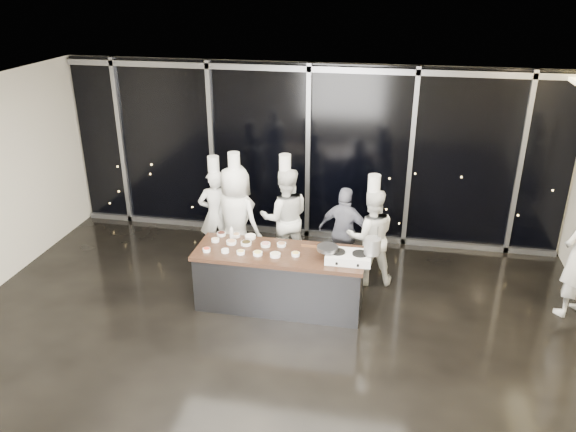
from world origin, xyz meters
name	(u,v)px	position (x,y,z in m)	size (l,w,h in m)	color
ground	(266,340)	(0.00, 0.00, 0.00)	(9.00, 9.00, 0.00)	black
room_shell	(278,187)	(0.18, 0.00, 2.25)	(9.02, 7.02, 3.21)	beige
window_wall	(308,154)	(0.00, 3.43, 1.60)	(8.90, 0.11, 3.20)	black
demo_counter	(280,279)	(0.00, 0.90, 0.45)	(2.46, 0.86, 0.90)	#353539
stove	(349,257)	(1.00, 0.81, 0.96)	(0.63, 0.41, 0.14)	silver
frying_pan	(327,248)	(0.69, 0.82, 1.07)	(0.52, 0.30, 0.05)	gray
stock_pot	(372,246)	(1.32, 0.83, 1.15)	(0.23, 0.23, 0.23)	#ACACAE
prep_bowls	(248,245)	(-0.50, 0.99, 0.93)	(1.40, 0.69, 0.05)	white
squeeze_bottle	(232,232)	(-0.80, 1.20, 1.00)	(0.06, 0.06, 0.21)	white
chef_far_left	(216,213)	(-1.38, 2.22, 0.83)	(0.69, 0.57, 1.84)	silver
chef_left	(236,218)	(-0.94, 1.94, 0.90)	(1.03, 0.88, 2.02)	silver
chef_center	(285,217)	(-0.18, 2.19, 0.87)	(0.98, 0.85, 1.95)	silver
guest	(345,232)	(0.83, 2.05, 0.76)	(0.95, 0.58, 1.51)	#131734
chef_right	(371,236)	(1.25, 1.88, 0.80)	(0.88, 0.75, 1.82)	silver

